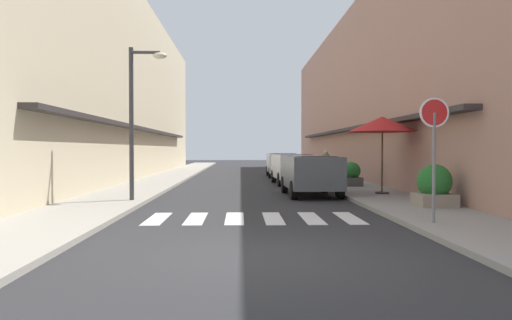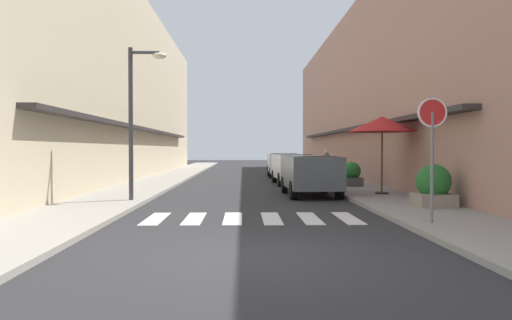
{
  "view_description": "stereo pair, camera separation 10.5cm",
  "coord_description": "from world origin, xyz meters",
  "px_view_note": "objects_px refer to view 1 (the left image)",
  "views": [
    {
      "loc": [
        -0.33,
        -7.78,
        1.71
      ],
      "look_at": [
        0.31,
        12.3,
        1.27
      ],
      "focal_mm": 34.55,
      "sensor_mm": 36.0,
      "label": 1
    },
    {
      "loc": [
        -0.23,
        -7.78,
        1.71
      ],
      "look_at": [
        0.31,
        12.3,
        1.27
      ],
      "focal_mm": 34.55,
      "sensor_mm": 36.0,
      "label": 2
    }
  ],
  "objects_px": {
    "parked_car_near": "(310,171)",
    "planter_midblock": "(351,175)",
    "parked_car_mid": "(293,165)",
    "parked_car_far": "(282,162)",
    "planter_corner": "(434,187)",
    "cafe_umbrella": "(382,125)",
    "pedestrian_walking_near": "(326,165)",
    "street_lamp": "(138,106)",
    "round_street_sign": "(434,127)"
  },
  "relations": [
    {
      "from": "parked_car_near",
      "to": "planter_midblock",
      "type": "relative_size",
      "value": 3.78
    },
    {
      "from": "parked_car_mid",
      "to": "parked_car_far",
      "type": "xyz_separation_m",
      "value": [
        -0.0,
        6.22,
        0.0
      ]
    },
    {
      "from": "planter_corner",
      "to": "planter_midblock",
      "type": "height_order",
      "value": "planter_corner"
    },
    {
      "from": "parked_car_near",
      "to": "parked_car_mid",
      "type": "height_order",
      "value": "same"
    },
    {
      "from": "parked_car_mid",
      "to": "planter_midblock",
      "type": "relative_size",
      "value": 3.94
    },
    {
      "from": "cafe_umbrella",
      "to": "pedestrian_walking_near",
      "type": "height_order",
      "value": "cafe_umbrella"
    },
    {
      "from": "parked_car_far",
      "to": "planter_corner",
      "type": "height_order",
      "value": "parked_car_far"
    },
    {
      "from": "parked_car_far",
      "to": "planter_corner",
      "type": "relative_size",
      "value": 3.52
    },
    {
      "from": "planter_midblock",
      "to": "pedestrian_walking_near",
      "type": "height_order",
      "value": "pedestrian_walking_near"
    },
    {
      "from": "cafe_umbrella",
      "to": "planter_corner",
      "type": "bearing_deg",
      "value": -84.49
    },
    {
      "from": "pedestrian_walking_near",
      "to": "parked_car_mid",
      "type": "bearing_deg",
      "value": 65.6
    },
    {
      "from": "parked_car_near",
      "to": "parked_car_mid",
      "type": "xyz_separation_m",
      "value": [
        0.0,
        5.98,
        0.0
      ]
    },
    {
      "from": "street_lamp",
      "to": "pedestrian_walking_near",
      "type": "distance_m",
      "value": 11.38
    },
    {
      "from": "parked_car_near",
      "to": "parked_car_far",
      "type": "xyz_separation_m",
      "value": [
        -0.0,
        12.2,
        0.0
      ]
    },
    {
      "from": "cafe_umbrella",
      "to": "street_lamp",
      "type": "bearing_deg",
      "value": -167.17
    },
    {
      "from": "round_street_sign",
      "to": "planter_corner",
      "type": "bearing_deg",
      "value": 67.98
    },
    {
      "from": "parked_car_mid",
      "to": "planter_midblock",
      "type": "xyz_separation_m",
      "value": [
        2.24,
        -2.74,
        -0.31
      ]
    },
    {
      "from": "street_lamp",
      "to": "pedestrian_walking_near",
      "type": "xyz_separation_m",
      "value": [
        7.4,
        8.37,
        -2.15
      ]
    },
    {
      "from": "parked_car_mid",
      "to": "planter_midblock",
      "type": "height_order",
      "value": "parked_car_mid"
    },
    {
      "from": "parked_car_near",
      "to": "parked_car_far",
      "type": "height_order",
      "value": "same"
    },
    {
      "from": "street_lamp",
      "to": "planter_midblock",
      "type": "xyz_separation_m",
      "value": [
        8.02,
        5.61,
        -2.47
      ]
    },
    {
      "from": "parked_car_far",
      "to": "street_lamp",
      "type": "height_order",
      "value": "street_lamp"
    },
    {
      "from": "parked_car_near",
      "to": "pedestrian_walking_near",
      "type": "xyz_separation_m",
      "value": [
        1.63,
        6.01,
        0.01
      ]
    },
    {
      "from": "parked_car_mid",
      "to": "cafe_umbrella",
      "type": "xyz_separation_m",
      "value": [
        2.51,
        -6.46,
        1.68
      ]
    },
    {
      "from": "cafe_umbrella",
      "to": "pedestrian_walking_near",
      "type": "bearing_deg",
      "value": 97.72
    },
    {
      "from": "cafe_umbrella",
      "to": "planter_midblock",
      "type": "bearing_deg",
      "value": 94.02
    },
    {
      "from": "parked_car_near",
      "to": "parked_car_far",
      "type": "relative_size",
      "value": 0.96
    },
    {
      "from": "planter_midblock",
      "to": "parked_car_near",
      "type": "bearing_deg",
      "value": -124.71
    },
    {
      "from": "pedestrian_walking_near",
      "to": "street_lamp",
      "type": "bearing_deg",
      "value": 113.14
    },
    {
      "from": "cafe_umbrella",
      "to": "planter_corner",
      "type": "relative_size",
      "value": 2.35
    },
    {
      "from": "cafe_umbrella",
      "to": "parked_car_far",
      "type": "bearing_deg",
      "value": 101.18
    },
    {
      "from": "parked_car_near",
      "to": "round_street_sign",
      "type": "distance_m",
      "value": 7.71
    },
    {
      "from": "cafe_umbrella",
      "to": "round_street_sign",
      "type": "bearing_deg",
      "value": -97.31
    },
    {
      "from": "round_street_sign",
      "to": "cafe_umbrella",
      "type": "bearing_deg",
      "value": 82.69
    },
    {
      "from": "parked_car_far",
      "to": "parked_car_mid",
      "type": "bearing_deg",
      "value": -90.0
    },
    {
      "from": "parked_car_far",
      "to": "round_street_sign",
      "type": "xyz_separation_m",
      "value": [
        1.61,
        -19.63,
        1.27
      ]
    },
    {
      "from": "street_lamp",
      "to": "parked_car_near",
      "type": "bearing_deg",
      "value": 22.29
    },
    {
      "from": "street_lamp",
      "to": "pedestrian_walking_near",
      "type": "relative_size",
      "value": 3.09
    },
    {
      "from": "parked_car_mid",
      "to": "street_lamp",
      "type": "height_order",
      "value": "street_lamp"
    },
    {
      "from": "planter_corner",
      "to": "cafe_umbrella",
      "type": "bearing_deg",
      "value": 95.51
    },
    {
      "from": "parked_car_mid",
      "to": "planter_corner",
      "type": "bearing_deg",
      "value": -74.39
    },
    {
      "from": "parked_car_far",
      "to": "cafe_umbrella",
      "type": "relative_size",
      "value": 1.5
    },
    {
      "from": "parked_car_far",
      "to": "street_lamp",
      "type": "relative_size",
      "value": 0.87
    },
    {
      "from": "planter_corner",
      "to": "pedestrian_walking_near",
      "type": "relative_size",
      "value": 0.76
    },
    {
      "from": "street_lamp",
      "to": "parked_car_mid",
      "type": "bearing_deg",
      "value": 55.3
    },
    {
      "from": "cafe_umbrella",
      "to": "planter_midblock",
      "type": "xyz_separation_m",
      "value": [
        -0.26,
        3.72,
        -1.99
      ]
    },
    {
      "from": "street_lamp",
      "to": "planter_corner",
      "type": "xyz_separation_m",
      "value": [
        8.65,
        -1.95,
        -2.42
      ]
    },
    {
      "from": "round_street_sign",
      "to": "pedestrian_walking_near",
      "type": "bearing_deg",
      "value": 89.95
    },
    {
      "from": "parked_car_mid",
      "to": "cafe_umbrella",
      "type": "distance_m",
      "value": 7.13
    },
    {
      "from": "parked_car_far",
      "to": "street_lamp",
      "type": "xyz_separation_m",
      "value": [
        -5.78,
        -14.57,
        2.16
      ]
    }
  ]
}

